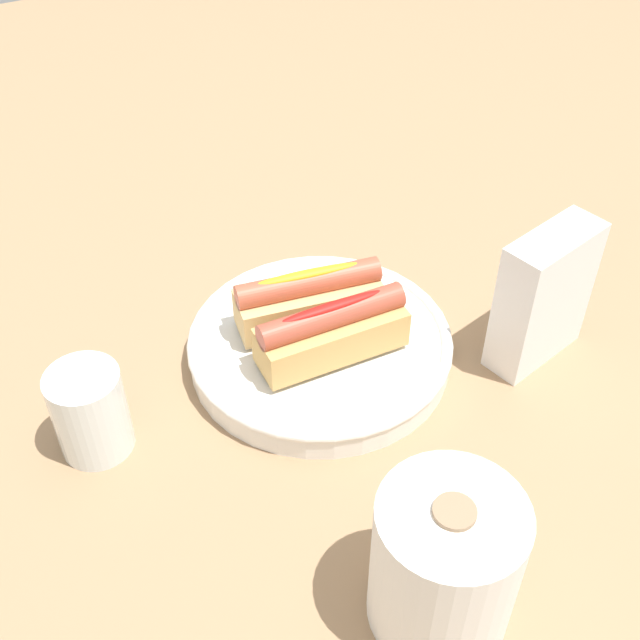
{
  "coord_description": "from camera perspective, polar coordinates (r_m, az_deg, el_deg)",
  "views": [
    {
      "loc": [
        0.27,
        0.52,
        0.59
      ],
      "look_at": [
        -0.02,
        -0.01,
        0.05
      ],
      "focal_mm": 44.76,
      "sensor_mm": 36.0,
      "label": 1
    }
  ],
  "objects": [
    {
      "name": "napkin_box",
      "position": [
        0.83,
        15.67,
        1.6
      ],
      "size": [
        0.12,
        0.07,
        0.15
      ],
      "primitive_type": "cube",
      "rotation": [
        0.0,
        0.0,
        0.23
      ],
      "color": "white",
      "rests_on": "ground_plane"
    },
    {
      "name": "hotdog_front",
      "position": [
        0.82,
        -0.81,
        1.58
      ],
      "size": [
        0.16,
        0.07,
        0.06
      ],
      "color": "#DBB270",
      "rests_on": "serving_bowl"
    },
    {
      "name": "serving_bowl",
      "position": [
        0.83,
        0.0,
        -1.84
      ],
      "size": [
        0.27,
        0.27,
        0.03
      ],
      "color": "white",
      "rests_on": "ground_plane"
    },
    {
      "name": "ground_plane",
      "position": [
        0.83,
        -0.61,
        -3.63
      ],
      "size": [
        2.4,
        2.4,
        0.0
      ],
      "primitive_type": "plane",
      "color": "#9E7A56"
    },
    {
      "name": "paper_towel_roll",
      "position": [
        0.62,
        8.89,
        -16.89
      ],
      "size": [
        0.11,
        0.11,
        0.13
      ],
      "color": "white",
      "rests_on": "ground_plane"
    },
    {
      "name": "water_glass",
      "position": [
        0.76,
        -16.03,
        -6.59
      ],
      "size": [
        0.07,
        0.07,
        0.09
      ],
      "color": "white",
      "rests_on": "ground_plane"
    },
    {
      "name": "hotdog_back",
      "position": [
        0.78,
        0.85,
        -0.79
      ],
      "size": [
        0.15,
        0.06,
        0.06
      ],
      "color": "tan",
      "rests_on": "serving_bowl"
    }
  ]
}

